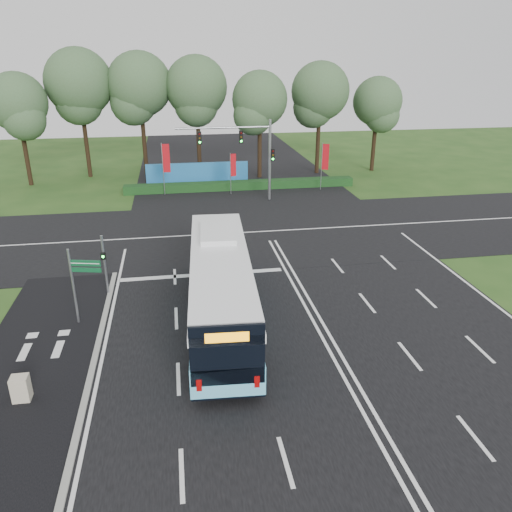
# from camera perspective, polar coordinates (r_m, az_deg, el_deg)

# --- Properties ---
(ground) EXTENTS (120.00, 120.00, 0.00)m
(ground) POSITION_cam_1_polar(r_m,az_deg,el_deg) (25.89, 5.73, -5.99)
(ground) COLOR #244918
(ground) RESTS_ON ground
(road_main) EXTENTS (20.00, 120.00, 0.04)m
(road_main) POSITION_cam_1_polar(r_m,az_deg,el_deg) (25.88, 5.73, -5.96)
(road_main) COLOR black
(road_main) RESTS_ON ground
(road_cross) EXTENTS (120.00, 14.00, 0.05)m
(road_cross) POSITION_cam_1_polar(r_m,az_deg,el_deg) (36.62, 0.95, 2.80)
(road_cross) COLOR black
(road_cross) RESTS_ON ground
(bike_path) EXTENTS (5.00, 18.00, 0.06)m
(bike_path) POSITION_cam_1_polar(r_m,az_deg,el_deg) (23.39, -23.85, -11.25)
(bike_path) COLOR black
(bike_path) RESTS_ON ground
(kerb_strip) EXTENTS (0.25, 18.00, 0.12)m
(kerb_strip) POSITION_cam_1_polar(r_m,az_deg,el_deg) (22.84, -17.94, -11.08)
(kerb_strip) COLOR gray
(kerb_strip) RESTS_ON ground
(city_bus) EXTENTS (3.53, 13.31, 3.78)m
(city_bus) POSITION_cam_1_polar(r_m,az_deg,el_deg) (23.77, -4.06, -3.48)
(city_bus) COLOR #68CEF2
(city_bus) RESTS_ON ground
(pedestrian_signal) EXTENTS (0.30, 0.42, 3.39)m
(pedestrian_signal) POSITION_cam_1_polar(r_m,az_deg,el_deg) (27.59, -16.93, -0.80)
(pedestrian_signal) COLOR gray
(pedestrian_signal) RESTS_ON ground
(street_sign) EXTENTS (1.48, 0.41, 3.87)m
(street_sign) POSITION_cam_1_polar(r_m,az_deg,el_deg) (24.75, -19.58, -2.34)
(street_sign) COLOR gray
(street_sign) RESTS_ON ground
(utility_cabinet) EXTENTS (0.64, 0.53, 1.06)m
(utility_cabinet) POSITION_cam_1_polar(r_m,az_deg,el_deg) (21.21, -25.28, -13.58)
(utility_cabinet) COLOR beige
(utility_cabinet) RESTS_ON ground
(banner_flag_left) EXTENTS (0.71, 0.09, 4.78)m
(banner_flag_left) POSITION_cam_1_polar(r_m,az_deg,el_deg) (46.49, -10.32, 10.58)
(banner_flag_left) COLOR gray
(banner_flag_left) RESTS_ON ground
(banner_flag_mid) EXTENTS (0.56, 0.15, 3.83)m
(banner_flag_mid) POSITION_cam_1_polar(r_m,az_deg,el_deg) (46.19, -2.69, 10.09)
(banner_flag_mid) COLOR gray
(banner_flag_mid) RESTS_ON ground
(banner_flag_right) EXTENTS (0.62, 0.29, 4.48)m
(banner_flag_right) POSITION_cam_1_polar(r_m,az_deg,el_deg) (47.95, 7.83, 10.86)
(banner_flag_right) COLOR gray
(banner_flag_right) RESTS_ON ground
(traffic_light_gantry) EXTENTS (8.41, 0.28, 7.00)m
(traffic_light_gantry) POSITION_cam_1_polar(r_m,az_deg,el_deg) (43.62, -0.77, 12.26)
(traffic_light_gantry) COLOR gray
(traffic_light_gantry) RESTS_ON ground
(hedge) EXTENTS (22.00, 1.20, 0.80)m
(hedge) POSITION_cam_1_polar(r_m,az_deg,el_deg) (48.35, -1.71, 8.08)
(hedge) COLOR #143715
(hedge) RESTS_ON ground
(blue_hoarding) EXTENTS (10.00, 0.30, 2.20)m
(blue_hoarding) POSITION_cam_1_polar(r_m,az_deg,el_deg) (50.27, -6.70, 9.30)
(blue_hoarding) COLOR #1F68A8
(blue_hoarding) RESTS_ON ground
(eucalyptus_row) EXTENTS (41.32, 9.39, 12.84)m
(eucalyptus_row) POSITION_cam_1_polar(r_m,az_deg,el_deg) (53.23, -7.85, 18.20)
(eucalyptus_row) COLOR black
(eucalyptus_row) RESTS_ON ground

